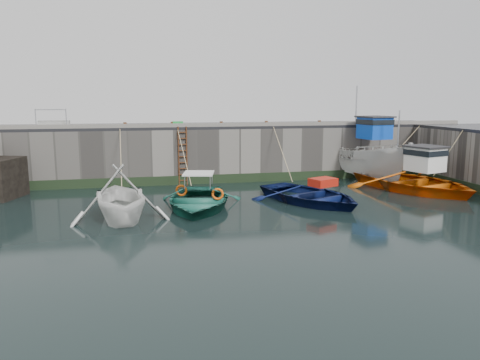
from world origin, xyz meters
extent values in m
plane|color=black|center=(0.00, 0.00, 0.00)|extent=(120.00, 120.00, 0.00)
cube|color=slate|center=(0.00, 12.50, 1.50)|extent=(30.00, 5.00, 3.00)
cube|color=black|center=(0.00, 12.50, 3.08)|extent=(30.00, 5.00, 0.16)
cube|color=slate|center=(0.00, 10.15, 3.26)|extent=(30.00, 0.30, 0.20)
cube|color=black|center=(0.00, 9.96, 0.25)|extent=(30.00, 0.08, 0.50)
cylinder|color=#3F1E0F|center=(-2.22, 9.92, 1.60)|extent=(0.07, 0.07, 3.20)
cylinder|color=#3F1E0F|center=(-1.78, 9.92, 1.60)|extent=(0.07, 0.07, 3.20)
cube|color=#3F1E0F|center=(-2.00, 9.90, 0.25)|extent=(0.44, 0.06, 0.05)
cube|color=#3F1E0F|center=(-2.00, 9.90, 0.58)|extent=(0.44, 0.06, 0.05)
cube|color=#3F1E0F|center=(-2.00, 9.90, 0.91)|extent=(0.44, 0.06, 0.05)
cube|color=#3F1E0F|center=(-2.00, 9.90, 1.24)|extent=(0.44, 0.06, 0.05)
cube|color=#3F1E0F|center=(-2.00, 9.90, 1.57)|extent=(0.44, 0.06, 0.05)
cube|color=#3F1E0F|center=(-2.00, 9.90, 1.90)|extent=(0.44, 0.06, 0.05)
cube|color=#3F1E0F|center=(-2.00, 9.90, 2.23)|extent=(0.44, 0.06, 0.05)
cube|color=#3F1E0F|center=(-2.00, 9.90, 2.56)|extent=(0.44, 0.06, 0.05)
cube|color=#3F1E0F|center=(-2.00, 9.90, 2.89)|extent=(0.44, 0.06, 0.05)
imported|color=white|center=(-5.14, 2.84, 0.00)|extent=(4.61, 5.17, 2.47)
imported|color=#19584A|center=(-1.90, 4.32, 0.00)|extent=(5.06, 6.25, 1.14)
imported|color=#0A1441|center=(3.25, 4.29, 0.00)|extent=(5.87, 6.74, 1.17)
imported|color=silver|center=(8.63, 9.35, 1.04)|extent=(3.88, 7.57, 2.79)
cube|color=#0C41C2|center=(8.73, 8.76, 3.04)|extent=(1.63, 1.71, 1.20)
cube|color=black|center=(8.73, 8.76, 3.39)|extent=(1.70, 1.78, 0.28)
cube|color=#262628|center=(8.73, 8.76, 3.68)|extent=(1.86, 1.94, 0.08)
cylinder|color=#A5A8AD|center=(8.43, 10.54, 3.94)|extent=(0.08, 0.08, 3.00)
imported|color=#DC5B0B|center=(9.50, 5.80, 0.37)|extent=(6.77, 8.08, 1.43)
cube|color=white|center=(9.68, 5.22, 1.68)|extent=(1.78, 1.85, 1.20)
cube|color=black|center=(9.68, 5.22, 2.03)|extent=(1.86, 1.92, 0.28)
cube|color=#262628|center=(9.68, 5.22, 2.32)|extent=(2.03, 2.10, 0.08)
cylinder|color=#A5A8AD|center=(9.15, 6.94, 2.58)|extent=(0.08, 0.08, 3.00)
cube|color=green|center=(-2.20, 10.30, 3.31)|extent=(0.57, 0.38, 0.30)
cylinder|color=#A5A8AD|center=(-9.50, 10.60, 3.66)|extent=(0.05, 0.05, 1.00)
cylinder|color=#A5A8AD|center=(-8.00, 10.60, 3.66)|extent=(0.05, 0.05, 1.00)
cylinder|color=#A5A8AD|center=(-8.75, 10.60, 4.12)|extent=(1.50, 0.05, 0.05)
cube|color=gray|center=(-8.75, 11.10, 3.25)|extent=(1.60, 0.35, 0.18)
cube|color=gray|center=(-8.75, 11.45, 3.43)|extent=(1.60, 0.35, 0.18)
cylinder|color=#3F1E0F|center=(-5.00, 10.25, 3.30)|extent=(0.18, 0.18, 0.28)
cylinder|color=#3F1E0F|center=(-2.50, 10.25, 3.30)|extent=(0.18, 0.18, 0.28)
cylinder|color=#3F1E0F|center=(0.20, 10.25, 3.30)|extent=(0.18, 0.18, 0.28)
cylinder|color=#3F1E0F|center=(2.80, 10.25, 3.30)|extent=(0.18, 0.18, 0.28)
cylinder|color=#3F1E0F|center=(6.00, 10.25, 3.30)|extent=(0.18, 0.18, 0.28)
camera|label=1|loc=(-4.36, -15.49, 4.65)|focal=35.00mm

